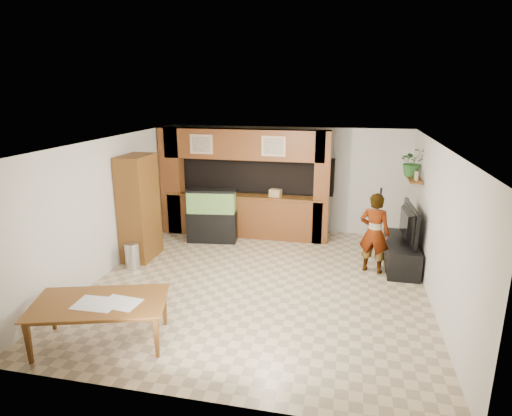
% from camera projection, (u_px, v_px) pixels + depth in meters
% --- Properties ---
extents(floor, '(6.50, 6.50, 0.00)m').
position_uv_depth(floor, '(259.00, 282.00, 8.02)').
color(floor, tan).
rests_on(floor, ground).
extents(ceiling, '(6.50, 6.50, 0.00)m').
position_uv_depth(ceiling, '(259.00, 143.00, 7.31)').
color(ceiling, white).
rests_on(ceiling, wall_back).
extents(wall_back, '(6.00, 0.00, 6.00)m').
position_uv_depth(wall_back, '(286.00, 179.00, 10.72)').
color(wall_back, beige).
rests_on(wall_back, floor).
extents(wall_left, '(0.00, 6.50, 6.50)m').
position_uv_depth(wall_left, '(108.00, 206.00, 8.28)').
color(wall_left, beige).
rests_on(wall_left, floor).
extents(wall_right, '(0.00, 6.50, 6.50)m').
position_uv_depth(wall_right, '(437.00, 226.00, 7.05)').
color(wall_right, beige).
rests_on(wall_right, floor).
extents(partition, '(4.20, 0.99, 2.60)m').
position_uv_depth(partition, '(243.00, 182.00, 10.34)').
color(partition, brown).
rests_on(partition, floor).
extents(wall_clock, '(0.05, 0.25, 0.25)m').
position_uv_depth(wall_clock, '(132.00, 167.00, 9.05)').
color(wall_clock, black).
rests_on(wall_clock, wall_left).
extents(wall_shelf, '(0.25, 0.90, 0.04)m').
position_uv_depth(wall_shelf, '(414.00, 179.00, 8.81)').
color(wall_shelf, brown).
rests_on(wall_shelf, wall_right).
extents(pantry_cabinet, '(0.55, 0.90, 2.20)m').
position_uv_depth(pantry_cabinet, '(139.00, 208.00, 8.90)').
color(pantry_cabinet, brown).
rests_on(pantry_cabinet, floor).
extents(trash_can, '(0.29, 0.29, 0.54)m').
position_uv_depth(trash_can, '(133.00, 256.00, 8.56)').
color(trash_can, '#B2B2B7').
rests_on(trash_can, floor).
extents(aquarium, '(1.14, 0.43, 1.27)m').
position_uv_depth(aquarium, '(212.00, 216.00, 10.00)').
color(aquarium, black).
rests_on(aquarium, floor).
extents(tv_stand, '(0.60, 1.63, 0.54)m').
position_uv_depth(tv_stand, '(400.00, 253.00, 8.66)').
color(tv_stand, black).
rests_on(tv_stand, floor).
extents(television, '(0.25, 1.30, 0.75)m').
position_uv_depth(television, '(403.00, 223.00, 8.49)').
color(television, black).
rests_on(television, tv_stand).
extents(photo_frame, '(0.06, 0.14, 0.18)m').
position_uv_depth(photo_frame, '(416.00, 176.00, 8.53)').
color(photo_frame, tan).
rests_on(photo_frame, wall_shelf).
extents(potted_plant, '(0.62, 0.57, 0.60)m').
position_uv_depth(potted_plant, '(413.00, 162.00, 8.90)').
color(potted_plant, '#275A24').
rests_on(potted_plant, wall_shelf).
extents(person, '(0.67, 0.53, 1.60)m').
position_uv_depth(person, '(374.00, 233.00, 8.27)').
color(person, tan).
rests_on(person, floor).
extents(microphone, '(0.04, 0.11, 0.18)m').
position_uv_depth(microphone, '(381.00, 192.00, 7.88)').
color(microphone, black).
rests_on(microphone, person).
extents(dining_table, '(2.04, 1.51, 0.64)m').
position_uv_depth(dining_table, '(101.00, 323.00, 5.98)').
color(dining_table, brown).
rests_on(dining_table, floor).
extents(newspaper_a, '(0.56, 0.43, 0.01)m').
position_uv_depth(newspaper_a, '(120.00, 303.00, 5.89)').
color(newspaper_a, silver).
rests_on(newspaper_a, dining_table).
extents(newspaper_b, '(0.59, 0.44, 0.01)m').
position_uv_depth(newspaper_b, '(96.00, 304.00, 5.86)').
color(newspaper_b, silver).
rests_on(newspaper_b, dining_table).
extents(counter_box, '(0.30, 0.23, 0.18)m').
position_uv_depth(counter_box, '(275.00, 193.00, 10.04)').
color(counter_box, '#A58459').
rests_on(counter_box, partition).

